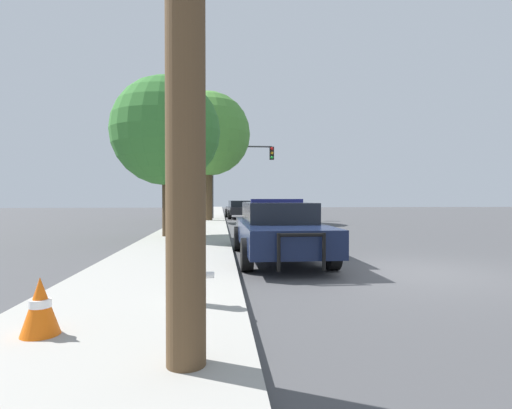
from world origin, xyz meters
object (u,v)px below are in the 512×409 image
police_car (278,228)px  tree_sidewalk_near (166,131)px  car_background_midblock (239,209)px  tree_sidewalk_mid (208,134)px  fire_hydrant (194,273)px  traffic_cone (40,306)px  traffic_light (238,165)px

police_car → tree_sidewalk_near: size_ratio=0.93×
car_background_midblock → tree_sidewalk_mid: bearing=-118.2°
car_background_midblock → fire_hydrant: bearing=-97.2°
tree_sidewalk_mid → traffic_cone: bearing=-93.1°
police_car → traffic_light: bearing=-89.6°
traffic_cone → tree_sidewalk_near: bearing=90.7°
police_car → car_background_midblock: bearing=-90.3°
fire_hydrant → tree_sidewalk_near: tree_sidewalk_near is taller
police_car → traffic_cone: size_ratio=9.15×
traffic_cone → tree_sidewalk_mid: bearing=86.9°
tree_sidewalk_near → traffic_cone: tree_sidewalk_near is taller
fire_hydrant → tree_sidewalk_mid: (-0.37, 19.92, 4.98)m
car_background_midblock → traffic_light: bearing=-98.4°
traffic_cone → police_car: bearing=60.1°
police_car → tree_sidewalk_mid: bearing=-82.3°
tree_sidewalk_near → tree_sidewalk_mid: bearing=83.0°
fire_hydrant → tree_sidewalk_mid: size_ratio=0.10×
tree_sidewalk_near → tree_sidewalk_mid: (1.26, 10.34, 1.55)m
fire_hydrant → tree_sidewalk_near: bearing=99.6°
police_car → fire_hydrant: police_car is taller
tree_sidewalk_near → traffic_light: bearing=75.8°
fire_hydrant → car_background_midblock: bearing=85.9°
police_car → fire_hydrant: bearing=68.6°
police_car → traffic_cone: (-3.31, -5.75, -0.33)m
fire_hydrant → car_background_midblock: (1.77, 24.48, 0.16)m
police_car → car_background_midblock: 19.77m
police_car → car_background_midblock: size_ratio=1.18×
fire_hydrant → police_car: bearing=69.0°
traffic_light → car_background_midblock: (0.21, 2.26, -3.07)m
police_car → tree_sidewalk_near: 6.77m
fire_hydrant → tree_sidewalk_mid: bearing=91.1°
fire_hydrant → traffic_light: traffic_light is taller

